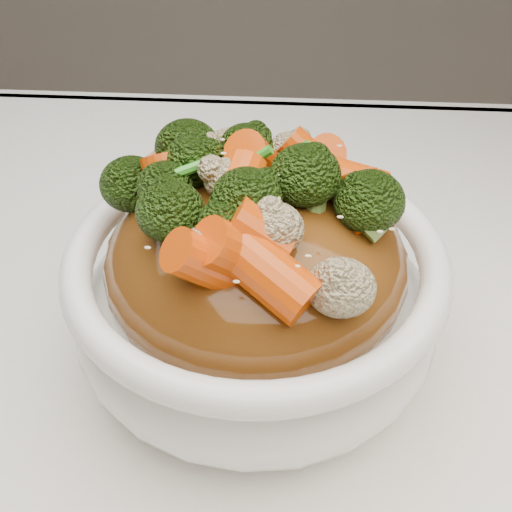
# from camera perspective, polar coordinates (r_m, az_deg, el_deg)

# --- Properties ---
(tablecloth) EXTENTS (1.20, 0.80, 0.04)m
(tablecloth) POSITION_cam_1_polar(r_m,az_deg,el_deg) (0.42, 3.79, -12.63)
(tablecloth) COLOR white
(tablecloth) RESTS_ON dining_table
(bowl) EXTENTS (0.29, 0.29, 0.09)m
(bowl) POSITION_cam_1_polar(r_m,az_deg,el_deg) (0.39, 0.00, -3.94)
(bowl) COLOR white
(bowl) RESTS_ON tablecloth
(sauce_base) EXTENTS (0.23, 0.23, 0.10)m
(sauce_base) POSITION_cam_1_polar(r_m,az_deg,el_deg) (0.37, 0.00, -0.38)
(sauce_base) COLOR #5D3310
(sauce_base) RESTS_ON bowl
(carrots) EXTENTS (0.23, 0.23, 0.05)m
(carrots) POSITION_cam_1_polar(r_m,az_deg,el_deg) (0.33, 0.00, 8.55)
(carrots) COLOR #D64706
(carrots) RESTS_ON sauce_base
(broccoli) EXTENTS (0.23, 0.23, 0.05)m
(broccoli) POSITION_cam_1_polar(r_m,az_deg,el_deg) (0.33, 0.00, 8.39)
(broccoli) COLOR black
(broccoli) RESTS_ON sauce_base
(cauliflower) EXTENTS (0.23, 0.23, 0.04)m
(cauliflower) POSITION_cam_1_polar(r_m,az_deg,el_deg) (0.33, 0.00, 8.07)
(cauliflower) COLOR #C7B487
(cauliflower) RESTS_ON sauce_base
(scallions) EXTENTS (0.17, 0.17, 0.02)m
(scallions) POSITION_cam_1_polar(r_m,az_deg,el_deg) (0.33, 0.00, 8.71)
(scallions) COLOR #308E20
(scallions) RESTS_ON sauce_base
(sesame_seeds) EXTENTS (0.21, 0.21, 0.01)m
(sesame_seeds) POSITION_cam_1_polar(r_m,az_deg,el_deg) (0.33, 0.00, 8.71)
(sesame_seeds) COLOR beige
(sesame_seeds) RESTS_ON sauce_base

